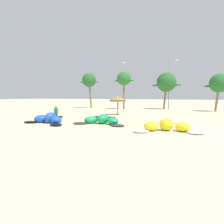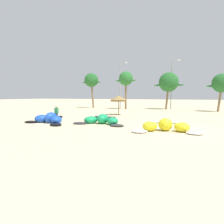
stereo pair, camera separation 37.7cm
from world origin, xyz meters
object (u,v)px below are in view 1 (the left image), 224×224
lamppost_west (119,83)px  lamppost_west_center (170,82)px  beach_umbrella_near_van (118,99)px  palm_leftmost (89,81)px  kite_far_left (49,119)px  palm_left (124,79)px  kite_left (102,120)px  palm_center_left (219,84)px  kite_left_of_center (167,126)px  palm_left_of_gap (166,82)px  person_near_kites (56,114)px

lamppost_west → lamppost_west_center: bearing=6.2°
beach_umbrella_near_van → palm_leftmost: (-11.21, 12.94, 3.64)m
kite_far_left → palm_left: 22.57m
beach_umbrella_near_van → kite_left: bearing=-79.2°
kite_far_left → palm_center_left: (16.49, 21.58, 4.18)m
beach_umbrella_near_van → lamppost_west_center: 16.30m
beach_umbrella_near_van → palm_center_left: palm_center_left is taller
palm_center_left → lamppost_west: size_ratio=0.65×
kite_left_of_center → palm_leftmost: bearing=128.9°
kite_left_of_center → beach_umbrella_near_van: 12.97m
kite_left_of_center → beach_umbrella_near_van: beach_umbrella_near_van is taller
lamppost_west → lamppost_west_center: (10.13, 1.10, 0.01)m
palm_leftmost → lamppost_west: 6.47m
palm_left_of_gap → palm_center_left: size_ratio=1.14×
kite_left_of_center → lamppost_west: lamppost_west is taller
palm_left → lamppost_west_center: bearing=22.6°
kite_far_left → lamppost_west_center: 27.13m
kite_left_of_center → person_near_kites: person_near_kites is taller
kite_far_left → kite_left: kite_far_left is taller
palm_left_of_gap → lamppost_west_center: (0.52, 0.90, 0.13)m
palm_left_of_gap → kite_far_left: bearing=-107.8°
kite_left → lamppost_west: 24.18m
palm_left_of_gap → lamppost_west_center: size_ratio=0.74×
beach_umbrella_near_van → lamppost_west_center: (5.26, 15.12, 3.05)m
beach_umbrella_near_van → lamppost_west: 15.15m
kite_far_left → beach_umbrella_near_van: bearing=73.0°
palm_leftmost → palm_center_left: (24.58, -1.58, -1.29)m
palm_left → person_near_kites: bearing=-90.3°
person_near_kites → palm_leftmost: palm_leftmost is taller
beach_umbrella_near_van → lamppost_west_center: lamppost_west_center is taller
kite_left → palm_leftmost: bearing=120.7°
beach_umbrella_near_van → person_near_kites: size_ratio=1.62×
palm_leftmost → lamppost_west: lamppost_west is taller
lamppost_west_center → palm_left_of_gap: bearing=-119.9°
person_near_kites → palm_left_of_gap: bearing=71.5°
palm_center_left → lamppost_west: lamppost_west is taller
lamppost_west → kite_left: bearing=-74.0°
kite_left → kite_left_of_center: size_ratio=1.04×
kite_left_of_center → palm_left: bearing=115.6°
kite_far_left → kite_left: 5.00m
person_near_kites → kite_left_of_center: bearing=-6.5°
kite_far_left → palm_left_of_gap: bearing=72.2°
palm_leftmost → palm_left: palm_leftmost is taller
kite_far_left → kite_left_of_center: kite_far_left is taller
palm_leftmost → palm_left_of_gap: 16.02m
palm_left → lamppost_west_center: lamppost_west_center is taller
beach_umbrella_near_van → kite_far_left: bearing=-107.0°
person_near_kites → palm_left: bearing=89.7°
kite_far_left → palm_leftmost: (-8.09, 23.16, 5.47)m
palm_left → lamppost_west: bearing=129.1°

